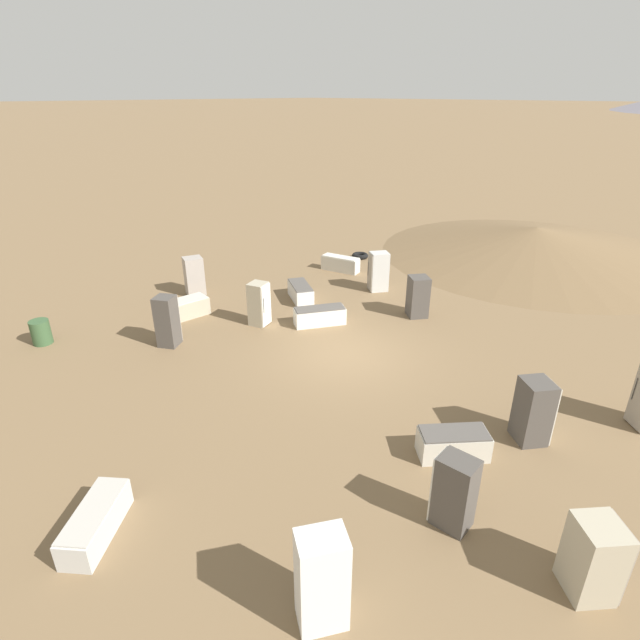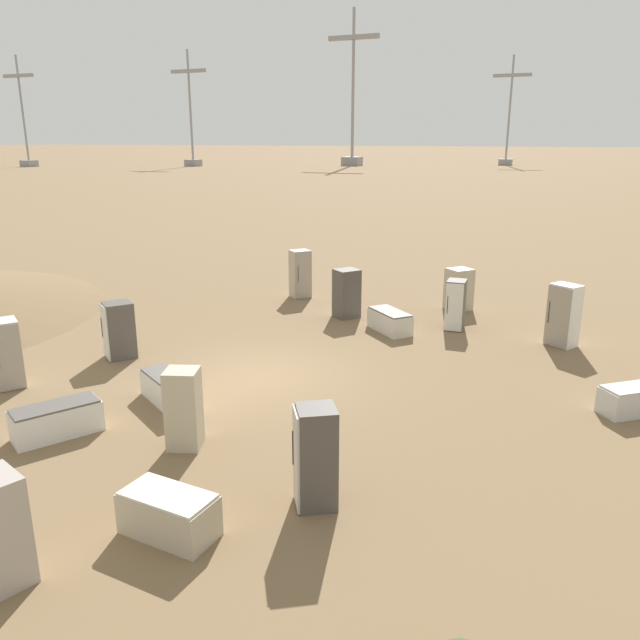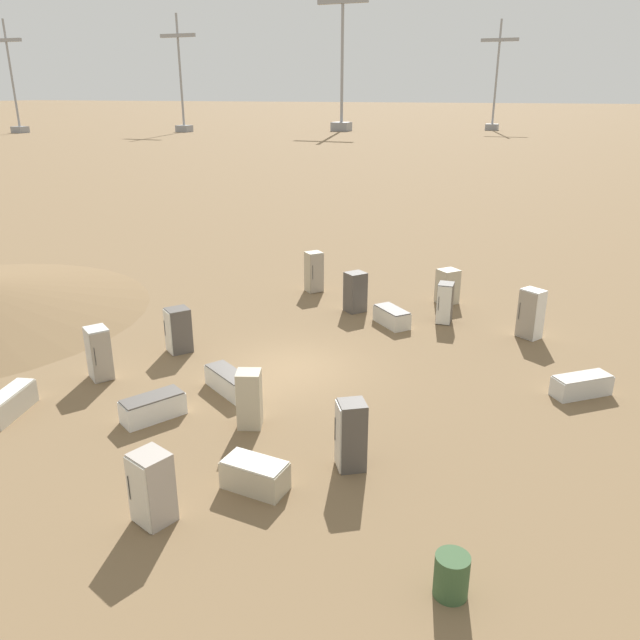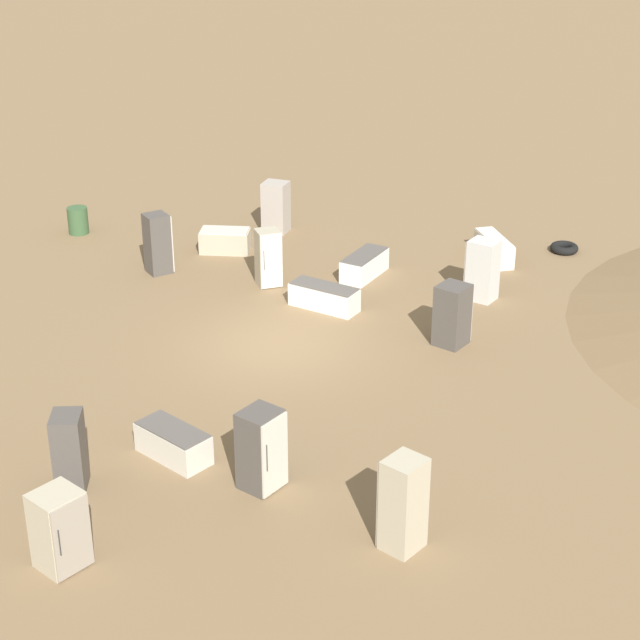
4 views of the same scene
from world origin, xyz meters
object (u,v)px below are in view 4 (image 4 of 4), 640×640
Objects in this scene: discarded_fridge_3 at (368,265)px; discarded_fridge_10 at (280,207)px; discarded_fridge_5 at (265,449)px; rusty_barrel at (82,220)px; discarded_fridge_15 at (177,443)px; discarded_fridge_6 at (272,258)px; discarded_fridge_12 at (498,249)px; discarded_fridge_9 at (73,450)px; discarded_fridge_1 at (456,315)px; discarded_fridge_4 at (229,241)px; discarded_fridge_11 at (328,297)px; scrap_tire at (568,248)px; discarded_fridge_7 at (162,243)px; discarded_fridge_13 at (486,270)px; discarded_fridge_14 at (406,504)px; discarded_fridge_8 at (63,529)px.

discarded_fridge_10 is at bearing -24.57° from discarded_fridge_3.
discarded_fridge_5 reaches higher than rusty_barrel.
discarded_fridge_5 is 0.98× the size of discarded_fridge_15.
discarded_fridge_6 is 6.71m from discarded_fridge_12.
discarded_fridge_15 is (-7.95, -10.63, -0.02)m from discarded_fridge_12.
discarded_fridge_9 reaches higher than discarded_fridge_3.
discarded_fridge_6 reaches higher than discarded_fridge_1.
discarded_fridge_4 is 2.32m from discarded_fridge_10.
discarded_fridge_11 is 2.31× the size of rusty_barrel.
discarded_fridge_15 is at bearing -102.72° from discarded_fridge_1.
discarded_fridge_10 reaches higher than scrap_tire.
discarded_fridge_7 is 1.10× the size of discarded_fridge_9.
discarded_fridge_1 reaches higher than rusty_barrel.
discarded_fridge_1 is 13.14m from rusty_barrel.
discarded_fridge_10 is at bearing 45.57° from discarded_fridge_11.
discarded_fridge_6 reaches higher than scrap_tire.
discarded_fridge_13 reaches higher than discarded_fridge_11.
discarded_fridge_12 is at bearing 19.67° from discarded_fridge_13.
discarded_fridge_15 is (-1.81, 1.02, -0.48)m from discarded_fridge_5.
discarded_fridge_9 is 0.95× the size of discarded_fridge_13.
discarded_fridge_12 is (1.84, 5.51, -0.42)m from discarded_fridge_1.
discarded_fridge_14 is at bearing -65.12° from discarded_fridge_1.
discarded_fridge_8 is at bearing -128.34° from scrap_tire.
discarded_fridge_3 is 3.45m from discarded_fridge_13.
discarded_fridge_3 reaches higher than discarded_fridge_11.
discarded_fridge_6 is at bearing 54.56° from discarded_fridge_14.
discarded_fridge_1 is 5.82m from discarded_fridge_12.
discarded_fridge_3 is 1.09× the size of discarded_fridge_13.
discarded_fridge_4 is 14.76m from discarded_fridge_8.
discarded_fridge_11 is 9.41m from rusty_barrel.
discarded_fridge_4 is 0.91× the size of discarded_fridge_15.
discarded_fridge_3 is at bearing -161.99° from discarded_fridge_15.
discarded_fridge_3 is 2.19× the size of rusty_barrel.
discarded_fridge_5 is (1.69, -12.27, 0.47)m from discarded_fridge_4.
discarded_fridge_1 is 1.86× the size of scrap_tire.
discarded_fridge_11 is at bearing 48.37° from discarded_fridge_14.
discarded_fridge_7 is at bearing 112.79° from discarded_fridge_13.
discarded_fridge_12 is at bearing 176.78° from discarded_fridge_6.
discarded_fridge_15 is at bearing -81.89° from discarded_fridge_5.
discarded_fridge_7 is 13.92m from discarded_fridge_14.
discarded_fridge_6 is at bearing 68.26° from discarded_fridge_9.
discarded_fridge_9 is 12.61m from discarded_fridge_13.
discarded_fridge_9 is (-7.92, -6.15, 0.01)m from discarded_fridge_1.
discarded_fridge_5 is 9.80m from discarded_fridge_6.
rusty_barrel reaches higher than discarded_fridge_3.
discarded_fridge_8 reaches higher than discarded_fridge_3.
discarded_fridge_8 is 14.19m from discarded_fridge_13.
discarded_fridge_11 is at bearing -176.81° from discarded_fridge_1.
scrap_tire is (10.13, 11.25, -0.21)m from discarded_fridge_15.
discarded_fridge_6 is at bearing -152.28° from discarded_fridge_8.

